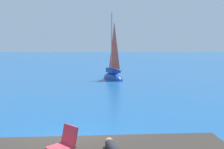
{
  "coord_description": "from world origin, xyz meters",
  "views": [
    {
      "loc": [
        1.4,
        -8.96,
        3.8
      ],
      "look_at": [
        1.54,
        13.86,
        0.91
      ],
      "focal_mm": 43.48,
      "sensor_mm": 36.0,
      "label": 1
    }
  ],
  "objects": [
    {
      "name": "sailboat_near",
      "position": [
        1.68,
        17.63,
        0.39
      ],
      "size": [
        2.61,
        3.94,
        7.12
      ],
      "rotation": [
        0.0,
        0.0,
        1.96
      ],
      "color": "#193D99",
      "rests_on": "ground"
    },
    {
      "name": "beach_chair",
      "position": [
        0.36,
        -3.0,
        1.48
      ],
      "size": [
        0.76,
        0.76,
        0.8
      ],
      "rotation": [
        0.0,
        0.0,
        3.97
      ],
      "color": "#E03342",
      "rests_on": "shore_ledge"
    }
  ]
}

